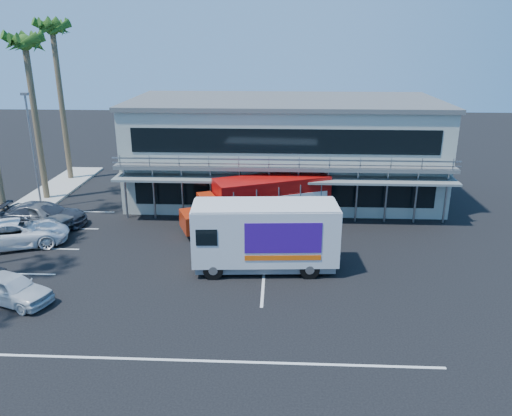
{
  "coord_description": "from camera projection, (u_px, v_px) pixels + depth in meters",
  "views": [
    {
      "loc": [
        2.7,
        -21.81,
        11.66
      ],
      "look_at": [
        1.41,
        5.14,
        2.3
      ],
      "focal_mm": 35.0,
      "sensor_mm": 36.0,
      "label": 1
    }
  ],
  "objects": [
    {
      "name": "parked_car_d",
      "position": [
        44.0,
        215.0,
        32.01
      ],
      "size": [
        5.43,
        2.48,
        1.54
      ],
      "primitive_type": "imported",
      "rotation": [
        0.0,
        0.0,
        1.63
      ],
      "color": "#292E37",
      "rests_on": "ground"
    },
    {
      "name": "ground",
      "position": [
        222.0,
        286.0,
        24.53
      ],
      "size": [
        120.0,
        120.0,
        0.0
      ],
      "primitive_type": "plane",
      "color": "black",
      "rests_on": "ground"
    },
    {
      "name": "red_truck",
      "position": [
        262.0,
        200.0,
        31.67
      ],
      "size": [
        9.57,
        5.64,
        3.19
      ],
      "rotation": [
        0.0,
        0.0,
        0.4
      ],
      "color": "#A5270D",
      "rests_on": "ground"
    },
    {
      "name": "palm_f",
      "position": [
        53.0,
        38.0,
        38.91
      ],
      "size": [
        2.8,
        2.8,
        13.25
      ],
      "color": "brown",
      "rests_on": "ground"
    },
    {
      "name": "palm_e",
      "position": [
        26.0,
        52.0,
        34.0
      ],
      "size": [
        2.8,
        2.8,
        12.25
      ],
      "color": "brown",
      "rests_on": "ground"
    },
    {
      "name": "parked_car_a",
      "position": [
        11.0,
        288.0,
        22.85
      ],
      "size": [
        4.36,
        2.92,
        1.38
      ],
      "primitive_type": "imported",
      "rotation": [
        0.0,
        0.0,
        1.22
      ],
      "color": "silver",
      "rests_on": "ground"
    },
    {
      "name": "parked_car_c",
      "position": [
        17.0,
        233.0,
        28.99
      ],
      "size": [
        6.28,
        4.52,
        1.59
      ],
      "primitive_type": "imported",
      "rotation": [
        0.0,
        0.0,
        1.94
      ],
      "color": "white",
      "rests_on": "ground"
    },
    {
      "name": "building",
      "position": [
        284.0,
        148.0,
        37.29
      ],
      "size": [
        22.4,
        12.0,
        7.3
      ],
      "color": "#A4A99B",
      "rests_on": "ground"
    },
    {
      "name": "light_pole_far",
      "position": [
        32.0,
        146.0,
        34.08
      ],
      "size": [
        0.5,
        0.25,
        8.09
      ],
      "color": "gray",
      "rests_on": "ground"
    },
    {
      "name": "white_van",
      "position": [
        265.0,
        235.0,
        25.7
      ],
      "size": [
        7.55,
        3.01,
        3.61
      ],
      "rotation": [
        0.0,
        0.0,
        0.06
      ],
      "color": "silver",
      "rests_on": "ground"
    },
    {
      "name": "parked_car_e",
      "position": [
        40.0,
        215.0,
        31.81
      ],
      "size": [
        5.26,
        3.4,
        1.67
      ],
      "primitive_type": "imported",
      "rotation": [
        0.0,
        0.0,
        1.25
      ],
      "color": "slate",
      "rests_on": "ground"
    }
  ]
}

